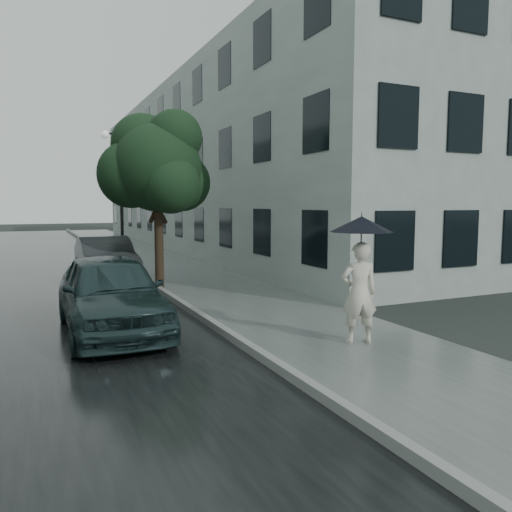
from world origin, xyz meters
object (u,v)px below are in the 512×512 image
street_tree (157,167)px  car_far (106,259)px  lamp_post (117,190)px  car_near (111,293)px  pedestrian (359,293)px

street_tree → car_far: 3.70m
lamp_post → car_near: bearing=-87.5°
street_tree → car_near: street_tree is taller
pedestrian → car_far: (-3.12, 9.25, -0.20)m
pedestrian → car_near: size_ratio=0.40×
pedestrian → lamp_post: bearing=-66.0°
street_tree → lamp_post: (-0.14, 6.14, -0.51)m
pedestrian → car_far: size_ratio=0.42×
car_near → car_far: (0.81, 6.57, -0.05)m
pedestrian → lamp_post: (-2.03, 13.40, 2.15)m
street_tree → car_near: size_ratio=1.15×
lamp_post → street_tree: bearing=-76.0°
pedestrian → lamp_post: size_ratio=0.34×
street_tree → car_far: bearing=121.9°
street_tree → lamp_post: size_ratio=0.97×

